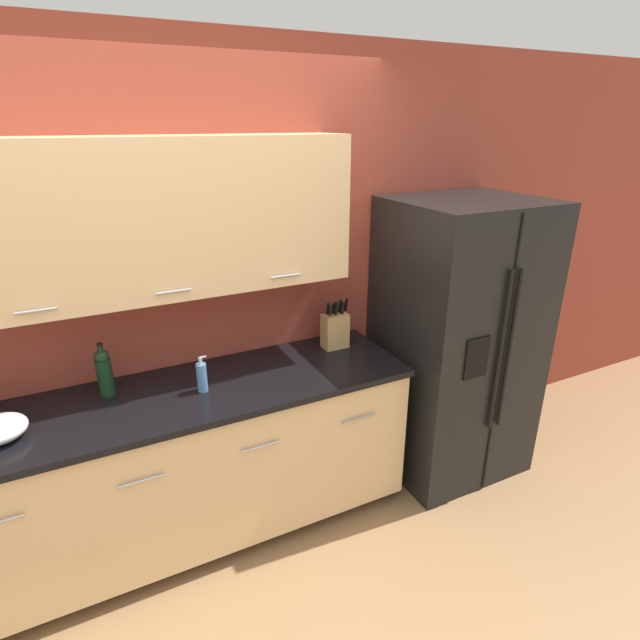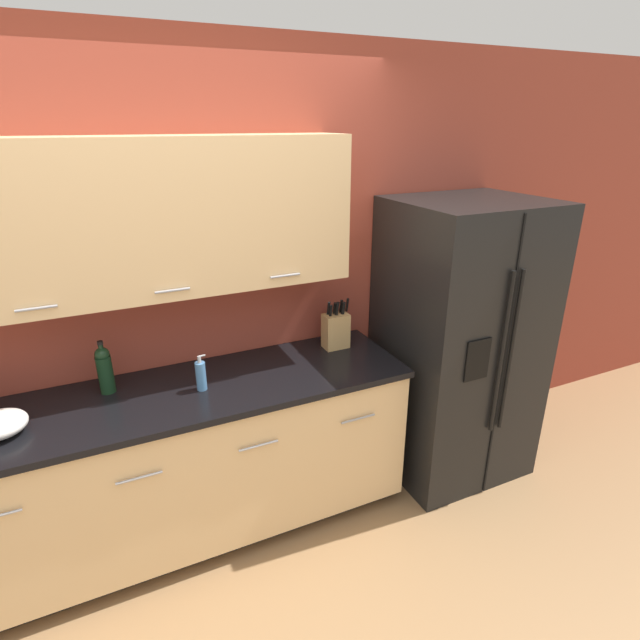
% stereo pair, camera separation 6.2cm
% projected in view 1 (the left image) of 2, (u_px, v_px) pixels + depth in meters
% --- Properties ---
extents(wall_back, '(10.00, 0.39, 2.60)m').
position_uv_depth(wall_back, '(168.00, 280.00, 2.58)').
color(wall_back, '#993D2D').
rests_on(wall_back, ground_plane).
extents(counter_unit, '(2.34, 0.64, 0.92)m').
position_uv_depth(counter_unit, '(193.00, 465.00, 2.67)').
color(counter_unit, black).
rests_on(counter_unit, ground_plane).
extents(refrigerator, '(0.86, 0.78, 1.77)m').
position_uv_depth(refrigerator, '(456.00, 341.00, 3.16)').
color(refrigerator, black).
rests_on(refrigerator, ground_plane).
extents(knife_block, '(0.16, 0.10, 0.30)m').
position_uv_depth(knife_block, '(335.00, 330.00, 2.95)').
color(knife_block, tan).
rests_on(knife_block, counter_unit).
extents(wine_bottle, '(0.07, 0.07, 0.28)m').
position_uv_depth(wine_bottle, '(104.00, 371.00, 2.43)').
color(wine_bottle, black).
rests_on(wine_bottle, counter_unit).
extents(soap_dispenser, '(0.06, 0.05, 0.19)m').
position_uv_depth(soap_dispenser, '(202.00, 377.00, 2.48)').
color(soap_dispenser, '#4C7FB2').
rests_on(soap_dispenser, counter_unit).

